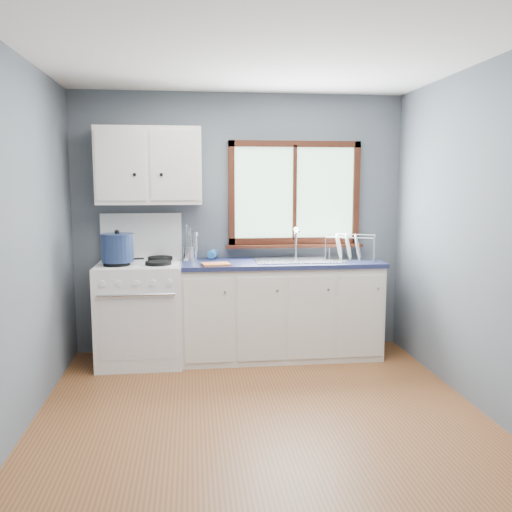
{
  "coord_description": "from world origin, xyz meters",
  "views": [
    {
      "loc": [
        -0.47,
        -3.48,
        1.65
      ],
      "look_at": [
        0.05,
        0.9,
        1.05
      ],
      "focal_mm": 38.0,
      "sensor_mm": 36.0,
      "label": 1
    }
  ],
  "objects": [
    {
      "name": "floor",
      "position": [
        0.0,
        0.0,
        -0.01
      ],
      "size": [
        3.2,
        3.6,
        0.02
      ],
      "primitive_type": "cube",
      "color": "brown",
      "rests_on": "ground"
    },
    {
      "name": "ceiling",
      "position": [
        0.0,
        0.0,
        2.51
      ],
      "size": [
        3.2,
        3.6,
        0.02
      ],
      "primitive_type": "cube",
      "color": "white",
      "rests_on": "wall_back"
    },
    {
      "name": "wall_back",
      "position": [
        0.0,
        1.81,
        1.25
      ],
      "size": [
        3.2,
        0.02,
        2.5
      ],
      "primitive_type": "cube",
      "color": "slate",
      "rests_on": "ground"
    },
    {
      "name": "wall_front",
      "position": [
        0.0,
        -1.81,
        1.25
      ],
      "size": [
        3.2,
        0.02,
        2.5
      ],
      "primitive_type": "cube",
      "color": "slate",
      "rests_on": "ground"
    },
    {
      "name": "wall_left",
      "position": [
        -1.61,
        0.0,
        1.25
      ],
      "size": [
        0.02,
        3.6,
        2.5
      ],
      "primitive_type": "cube",
      "color": "slate",
      "rests_on": "ground"
    },
    {
      "name": "wall_right",
      "position": [
        1.61,
        0.0,
        1.25
      ],
      "size": [
        0.02,
        3.6,
        2.5
      ],
      "primitive_type": "cube",
      "color": "slate",
      "rests_on": "ground"
    },
    {
      "name": "gas_range",
      "position": [
        -0.95,
        1.47,
        0.49
      ],
      "size": [
        0.76,
        0.69,
        1.36
      ],
      "color": "white",
      "rests_on": "floor"
    },
    {
      "name": "base_cabinets",
      "position": [
        0.36,
        1.49,
        0.41
      ],
      "size": [
        1.85,
        0.6,
        0.88
      ],
      "color": "silver",
      "rests_on": "floor"
    },
    {
      "name": "countertop",
      "position": [
        0.36,
        1.49,
        0.9
      ],
      "size": [
        1.89,
        0.64,
        0.04
      ],
      "primitive_type": "cube",
      "color": "#191F43",
      "rests_on": "base_cabinets"
    },
    {
      "name": "sink",
      "position": [
        0.54,
        1.49,
        0.86
      ],
      "size": [
        0.84,
        0.46,
        0.44
      ],
      "color": "silver",
      "rests_on": "countertop"
    },
    {
      "name": "window",
      "position": [
        0.54,
        1.77,
        1.48
      ],
      "size": [
        1.36,
        0.1,
        1.03
      ],
      "color": "#9EC6A8",
      "rests_on": "wall_back"
    },
    {
      "name": "upper_cabinets",
      "position": [
        -0.85,
        1.63,
        1.8
      ],
      "size": [
        0.95,
        0.35,
        0.7
      ],
      "color": "silver",
      "rests_on": "wall_back"
    },
    {
      "name": "skillet",
      "position": [
        -1.11,
        1.31,
        0.98
      ],
      "size": [
        0.35,
        0.26,
        0.04
      ],
      "rotation": [
        0.0,
        0.0,
        0.2
      ],
      "color": "black",
      "rests_on": "gas_range"
    },
    {
      "name": "stockpot",
      "position": [
        -1.12,
        1.33,
        1.09
      ],
      "size": [
        0.33,
        0.33,
        0.28
      ],
      "rotation": [
        0.0,
        0.0,
        0.16
      ],
      "color": "navy",
      "rests_on": "gas_range"
    },
    {
      "name": "utensil_crock",
      "position": [
        -0.5,
        1.58,
        0.99
      ],
      "size": [
        0.11,
        0.11,
        0.34
      ],
      "rotation": [
        0.0,
        0.0,
        0.03
      ],
      "color": "silver",
      "rests_on": "countertop"
    },
    {
      "name": "thermos",
      "position": [
        -0.45,
        1.66,
        1.05
      ],
      "size": [
        0.07,
        0.07,
        0.27
      ],
      "primitive_type": "cylinder",
      "rotation": [
        0.0,
        0.0,
        0.2
      ],
      "color": "silver",
      "rests_on": "countertop"
    },
    {
      "name": "soap_bottle",
      "position": [
        -0.29,
        1.64,
        1.04
      ],
      "size": [
        0.11,
        0.11,
        0.24
      ],
      "primitive_type": "imported",
      "rotation": [
        0.0,
        0.0,
        -0.23
      ],
      "color": "#2767A2",
      "rests_on": "countertop"
    },
    {
      "name": "dish_towel",
      "position": [
        -0.26,
        1.29,
        0.93
      ],
      "size": [
        0.27,
        0.21,
        0.02
      ],
      "primitive_type": "cube",
      "rotation": [
        0.0,
        0.0,
        0.15
      ],
      "color": "#D07037",
      "rests_on": "countertop"
    },
    {
      "name": "dish_rack",
      "position": [
        1.03,
        1.53,
        0.98
      ],
      "size": [
        0.56,
        0.5,
        0.24
      ],
      "rotation": [
        0.0,
        0.0,
        -0.36
      ],
      "color": "silver",
      "rests_on": "countertop"
    }
  ]
}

